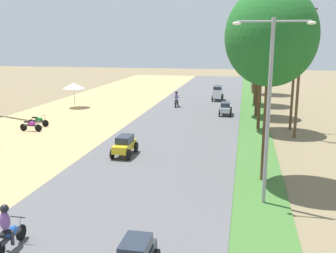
{
  "coord_description": "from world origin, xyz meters",
  "views": [
    {
      "loc": [
        4.79,
        -5.13,
        6.86
      ],
      "look_at": [
        0.04,
        18.89,
        1.38
      ],
      "focal_mm": 41.35,
      "sensor_mm": 36.0,
      "label": 1
    }
  ],
  "objects_px": {
    "motorbike_ahead_second": "(177,99)",
    "parked_motorbike_sixth": "(38,120)",
    "car_sedan_yellow": "(125,145)",
    "car_van_white": "(218,92)",
    "parked_motorbike_fifth": "(31,125)",
    "streetlamp_mid": "(253,59)",
    "median_tree_third": "(259,58)",
    "streetlamp_near": "(269,100)",
    "vendor_umbrella": "(74,86)",
    "utility_pole_near": "(294,76)",
    "median_tree_fourth": "(257,54)",
    "car_sedan_silver": "(225,108)",
    "motorbike_foreground_rider": "(8,229)",
    "median_tree_nearest": "(271,37)",
    "median_tree_second": "(263,35)",
    "median_tree_fifth": "(256,30)",
    "utility_pole_far": "(299,69)"
  },
  "relations": [
    {
      "from": "parked_motorbike_sixth",
      "to": "utility_pole_near",
      "type": "distance_m",
      "value": 20.35
    },
    {
      "from": "vendor_umbrella",
      "to": "utility_pole_near",
      "type": "relative_size",
      "value": 0.31
    },
    {
      "from": "streetlamp_mid",
      "to": "motorbike_ahead_second",
      "type": "relative_size",
      "value": 4.16
    },
    {
      "from": "parked_motorbike_fifth",
      "to": "median_tree_third",
      "type": "relative_size",
      "value": 0.24
    },
    {
      "from": "vendor_umbrella",
      "to": "motorbike_ahead_second",
      "type": "relative_size",
      "value": 1.4
    },
    {
      "from": "car_sedan_silver",
      "to": "motorbike_ahead_second",
      "type": "xyz_separation_m",
      "value": [
        -5.23,
        3.6,
        0.11
      ]
    },
    {
      "from": "car_sedan_yellow",
      "to": "car_sedan_silver",
      "type": "height_order",
      "value": "same"
    },
    {
      "from": "streetlamp_mid",
      "to": "utility_pole_far",
      "type": "bearing_deg",
      "value": -84.29
    },
    {
      "from": "parked_motorbike_fifth",
      "to": "streetlamp_mid",
      "type": "distance_m",
      "value": 33.75
    },
    {
      "from": "median_tree_nearest",
      "to": "motorbike_ahead_second",
      "type": "distance_m",
      "value": 22.67
    },
    {
      "from": "median_tree_nearest",
      "to": "motorbike_foreground_rider",
      "type": "height_order",
      "value": "median_tree_nearest"
    },
    {
      "from": "parked_motorbike_fifth",
      "to": "median_tree_third",
      "type": "xyz_separation_m",
      "value": [
        16.97,
        9.61,
        4.78
      ]
    },
    {
      "from": "median_tree_third",
      "to": "utility_pole_near",
      "type": "height_order",
      "value": "utility_pole_near"
    },
    {
      "from": "parked_motorbike_fifth",
      "to": "motorbike_ahead_second",
      "type": "distance_m",
      "value": 15.79
    },
    {
      "from": "motorbike_ahead_second",
      "to": "parked_motorbike_sixth",
      "type": "bearing_deg",
      "value": -129.36
    },
    {
      "from": "car_sedan_silver",
      "to": "median_tree_nearest",
      "type": "bearing_deg",
      "value": -80.71
    },
    {
      "from": "vendor_umbrella",
      "to": "motorbike_ahead_second",
      "type": "height_order",
      "value": "vendor_umbrella"
    },
    {
      "from": "streetlamp_near",
      "to": "motorbike_ahead_second",
      "type": "height_order",
      "value": "streetlamp_near"
    },
    {
      "from": "median_tree_fourth",
      "to": "streetlamp_mid",
      "type": "distance_m",
      "value": 12.68
    },
    {
      "from": "streetlamp_mid",
      "to": "motorbike_foreground_rider",
      "type": "distance_m",
      "value": 45.75
    },
    {
      "from": "parked_motorbike_sixth",
      "to": "car_van_white",
      "type": "xyz_separation_m",
      "value": [
        13.18,
        16.55,
        0.47
      ]
    },
    {
      "from": "motorbike_ahead_second",
      "to": "utility_pole_near",
      "type": "bearing_deg",
      "value": -38.42
    },
    {
      "from": "parked_motorbike_sixth",
      "to": "motorbike_ahead_second",
      "type": "distance_m",
      "value": 14.65
    },
    {
      "from": "vendor_umbrella",
      "to": "median_tree_fifth",
      "type": "distance_m",
      "value": 24.35
    },
    {
      "from": "median_tree_third",
      "to": "utility_pole_near",
      "type": "bearing_deg",
      "value": -63.18
    },
    {
      "from": "median_tree_third",
      "to": "median_tree_fourth",
      "type": "relative_size",
      "value": 1.03
    },
    {
      "from": "vendor_umbrella",
      "to": "median_tree_third",
      "type": "xyz_separation_m",
      "value": [
        18.3,
        -1.12,
        3.02
      ]
    },
    {
      "from": "median_tree_fourth",
      "to": "car_sedan_silver",
      "type": "distance_m",
      "value": 8.85
    },
    {
      "from": "motorbike_ahead_second",
      "to": "streetlamp_mid",
      "type": "bearing_deg",
      "value": 63.86
    },
    {
      "from": "vendor_umbrella",
      "to": "car_sedan_silver",
      "type": "relative_size",
      "value": 1.12
    },
    {
      "from": "median_tree_third",
      "to": "motorbike_ahead_second",
      "type": "height_order",
      "value": "median_tree_third"
    },
    {
      "from": "parked_motorbike_fifth",
      "to": "median_tree_second",
      "type": "bearing_deg",
      "value": 13.69
    },
    {
      "from": "parked_motorbike_fifth",
      "to": "motorbike_foreground_rider",
      "type": "bearing_deg",
      "value": -61.88
    },
    {
      "from": "median_tree_fifth",
      "to": "car_van_white",
      "type": "distance_m",
      "value": 11.09
    },
    {
      "from": "utility_pole_far",
      "to": "car_van_white",
      "type": "height_order",
      "value": "utility_pole_far"
    },
    {
      "from": "streetlamp_near",
      "to": "car_van_white",
      "type": "height_order",
      "value": "streetlamp_near"
    },
    {
      "from": "median_tree_nearest",
      "to": "car_van_white",
      "type": "xyz_separation_m",
      "value": [
        -4.07,
        25.54,
        -5.98
      ]
    },
    {
      "from": "median_tree_third",
      "to": "utility_pole_near",
      "type": "distance_m",
      "value": 5.65
    },
    {
      "from": "parked_motorbike_fifth",
      "to": "streetlamp_mid",
      "type": "bearing_deg",
      "value": 59.88
    },
    {
      "from": "vendor_umbrella",
      "to": "median_tree_second",
      "type": "xyz_separation_m",
      "value": [
        18.33,
        -6.59,
        4.91
      ]
    },
    {
      "from": "median_tree_fifth",
      "to": "utility_pole_far",
      "type": "relative_size",
      "value": 1.1
    },
    {
      "from": "median_tree_third",
      "to": "car_van_white",
      "type": "relative_size",
      "value": 3.09
    },
    {
      "from": "car_van_white",
      "to": "median_tree_fifth",
      "type": "bearing_deg",
      "value": 60.73
    },
    {
      "from": "streetlamp_mid",
      "to": "car_van_white",
      "type": "height_order",
      "value": "streetlamp_mid"
    },
    {
      "from": "median_tree_second",
      "to": "utility_pole_near",
      "type": "bearing_deg",
      "value": 11.97
    },
    {
      "from": "streetlamp_near",
      "to": "utility_pole_far",
      "type": "relative_size",
      "value": 0.81
    },
    {
      "from": "vendor_umbrella",
      "to": "car_van_white",
      "type": "height_order",
      "value": "vendor_umbrella"
    },
    {
      "from": "car_sedan_yellow",
      "to": "car_van_white",
      "type": "relative_size",
      "value": 0.94
    },
    {
      "from": "car_van_white",
      "to": "motorbike_ahead_second",
      "type": "xyz_separation_m",
      "value": [
        -3.89,
        -5.22,
        -0.17
      ]
    },
    {
      "from": "parked_motorbike_sixth",
      "to": "median_tree_second",
      "type": "distance_m",
      "value": 18.73
    }
  ]
}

